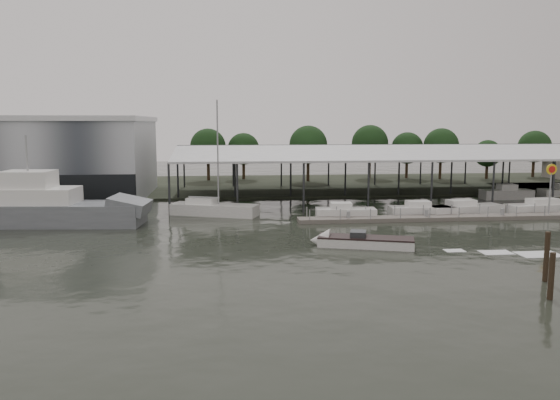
{
  "coord_description": "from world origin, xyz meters",
  "views": [
    {
      "loc": [
        -6.24,
        -42.12,
        9.62
      ],
      "look_at": [
        -0.97,
        8.28,
        2.5
      ],
      "focal_mm": 35.0,
      "sensor_mm": 36.0,
      "label": 1
    }
  ],
  "objects": [
    {
      "name": "ground",
      "position": [
        0.0,
        0.0,
        0.0
      ],
      "size": [
        200.0,
        200.0,
        0.0
      ],
      "primitive_type": "plane",
      "color": "#252A22",
      "rests_on": "ground"
    },
    {
      "name": "land_strip_far",
      "position": [
        0.0,
        42.0,
        0.1
      ],
      "size": [
        140.0,
        30.0,
        0.3
      ],
      "color": "#363D2E",
      "rests_on": "ground"
    },
    {
      "name": "storage_warehouse",
      "position": [
        -28.0,
        29.94,
        5.29
      ],
      "size": [
        24.5,
        20.5,
        10.5
      ],
      "color": "#AAB0B5",
      "rests_on": "ground"
    },
    {
      "name": "covered_boat_shed",
      "position": [
        17.0,
        28.0,
        6.13
      ],
      "size": [
        58.24,
        24.0,
        6.96
      ],
      "color": "white",
      "rests_on": "ground"
    },
    {
      "name": "floating_dock",
      "position": [
        15.0,
        10.0,
        0.2
      ],
      "size": [
        28.0,
        2.0,
        1.4
      ],
      "color": "#68625C",
      "rests_on": "ground"
    },
    {
      "name": "shell_fuel_sign",
      "position": [
        27.0,
        9.99,
        3.93
      ],
      "size": [
        1.1,
        0.18,
        5.55
      ],
      "color": "gray",
      "rests_on": "ground"
    },
    {
      "name": "grey_trawler",
      "position": [
        -23.35,
        11.29,
        1.58
      ],
      "size": [
        19.91,
        6.4,
        8.84
      ],
      "rotation": [
        0.0,
        0.0,
        -0.09
      ],
      "color": "slate",
      "rests_on": "ground"
    },
    {
      "name": "white_sailboat",
      "position": [
        -7.35,
        15.22,
        0.65
      ],
      "size": [
        9.5,
        5.63,
        12.23
      ],
      "rotation": [
        0.0,
        0.0,
        -0.36
      ],
      "color": "white",
      "rests_on": "ground"
    },
    {
      "name": "speedboat_underway",
      "position": [
        4.19,
        -0.92,
        0.39
      ],
      "size": [
        18.58,
        7.38,
        2.0
      ],
      "rotation": [
        0.0,
        0.0,
        2.83
      ],
      "color": "white",
      "rests_on": "ground"
    },
    {
      "name": "moored_cruiser_0",
      "position": [
        6.08,
        11.83,
        0.61
      ],
      "size": [
        6.27,
        2.79,
        1.7
      ],
      "rotation": [
        0.0,
        0.0,
        -0.1
      ],
      "color": "white",
      "rests_on": "ground"
    },
    {
      "name": "moored_cruiser_1",
      "position": [
        14.34,
        12.21,
        0.61
      ],
      "size": [
        6.96,
        2.54,
        1.7
      ],
      "rotation": [
        0.0,
        0.0,
        -0.05
      ],
      "color": "white",
      "rests_on": "ground"
    },
    {
      "name": "moored_cruiser_2",
      "position": [
        19.17,
        12.57,
        0.61
      ],
      "size": [
        8.57,
        3.79,
        1.7
      ],
      "rotation": [
        0.0,
        0.0,
        0.2
      ],
      "color": "white",
      "rests_on": "ground"
    },
    {
      "name": "moored_cruiser_3",
      "position": [
        28.34,
        12.63,
        0.61
      ],
      "size": [
        9.31,
        3.16,
        1.7
      ],
      "rotation": [
        0.0,
        0.0,
        0.11
      ],
      "color": "white",
      "rests_on": "ground"
    },
    {
      "name": "horizon_tree_line",
      "position": [
        20.63,
        48.42,
        5.69
      ],
      "size": [
        72.21,
        10.63,
        9.39
      ],
      "color": "#302315",
      "rests_on": "ground"
    }
  ]
}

